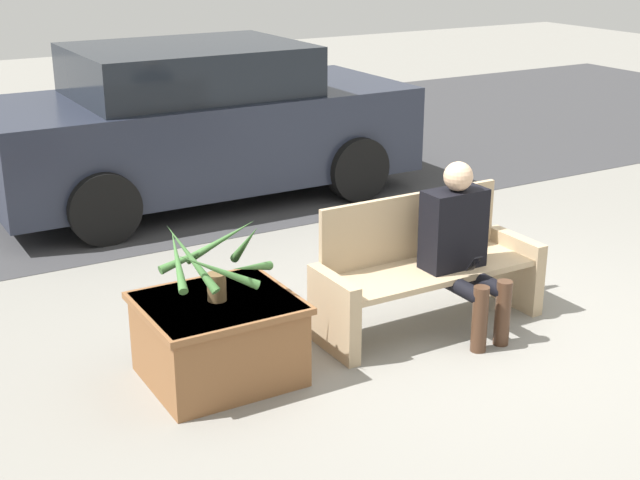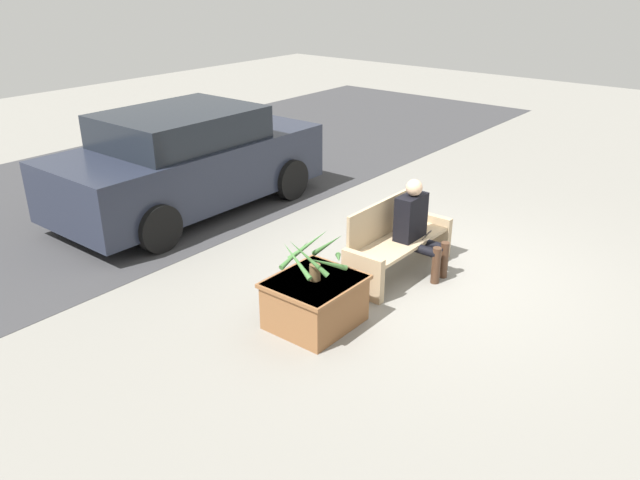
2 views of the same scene
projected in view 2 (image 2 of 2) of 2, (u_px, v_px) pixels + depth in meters
The scene contains 7 objects.
ground_plane at pixel (425, 273), 7.65m from camera, with size 30.00×30.00×0.00m, color gray.
road_surface at pixel (144, 182), 10.87m from camera, with size 20.00×6.00×0.01m, color #38383A.
bench at pixel (396, 241), 7.52m from camera, with size 1.63×0.54×0.90m.
person_seated at pixel (417, 224), 7.43m from camera, with size 0.43×0.60×1.17m.
planter_box at pixel (315, 300), 6.45m from camera, with size 0.92×0.82×0.52m.
potted_plant at pixel (315, 258), 6.25m from camera, with size 0.67×0.68×0.51m.
parked_car at pixel (188, 161), 9.36m from camera, with size 4.21×1.98×1.55m.
Camera 2 is at (-6.14, -3.28, 3.45)m, focal length 35.00 mm.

